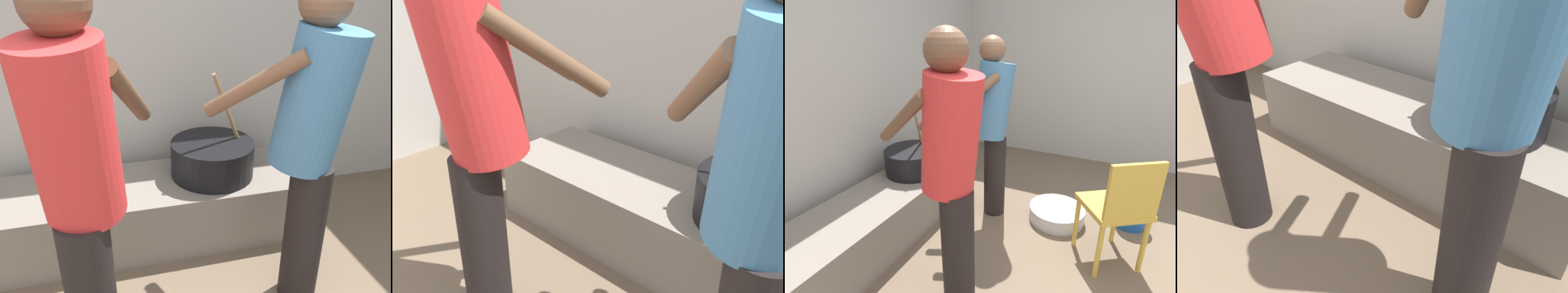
{
  "view_description": "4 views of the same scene",
  "coord_description": "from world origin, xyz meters",
  "views": [
    {
      "loc": [
        -0.33,
        -0.38,
        1.65
      ],
      "look_at": [
        0.03,
        1.02,
        0.98
      ],
      "focal_mm": 36.12,
      "sensor_mm": 36.0,
      "label": 1
    },
    {
      "loc": [
        0.9,
        0.05,
        1.53
      ],
      "look_at": [
        -0.35,
        1.42,
        0.7
      ],
      "focal_mm": 39.62,
      "sensor_mm": 36.0,
      "label": 2
    },
    {
      "loc": [
        -1.67,
        0.13,
        1.62
      ],
      "look_at": [
        0.09,
        0.97,
        0.88
      ],
      "focal_mm": 26.76,
      "sensor_mm": 36.0,
      "label": 3
    },
    {
      "loc": [
        0.93,
        0.2,
        1.31
      ],
      "look_at": [
        0.27,
        0.98,
        0.65
      ],
      "focal_mm": 33.94,
      "sensor_mm": 36.0,
      "label": 4
    }
  ],
  "objects": [
    {
      "name": "block_enclosure_rear",
      "position": [
        0.0,
        2.29,
        1.24
      ],
      "size": [
        5.12,
        0.2,
        2.48
      ],
      "primitive_type": "cube",
      "color": "#ADA8A0",
      "rests_on": "ground_plane"
    },
    {
      "name": "hearth_ledge",
      "position": [
        -0.11,
        1.77,
        0.2
      ],
      "size": [
        1.99,
        0.6,
        0.41
      ],
      "primitive_type": "cube",
      "color": "slate",
      "rests_on": "ground_plane"
    },
    {
      "name": "cooking_pot_main",
      "position": [
        0.34,
        1.78,
        0.52
      ],
      "size": [
        0.53,
        0.53,
        0.68
      ],
      "color": "black",
      "rests_on": "hearth_ledge"
    },
    {
      "name": "cook_in_red_shirt",
      "position": [
        -0.43,
        0.9,
        0.96
      ],
      "size": [
        0.53,
        0.75,
        1.67
      ],
      "color": "black",
      "rests_on": "ground_plane"
    },
    {
      "name": "cook_in_blue_shirt",
      "position": [
        0.59,
        1.09,
        0.93
      ],
      "size": [
        0.7,
        0.7,
        1.63
      ],
      "color": "black",
      "rests_on": "ground_plane"
    }
  ]
}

